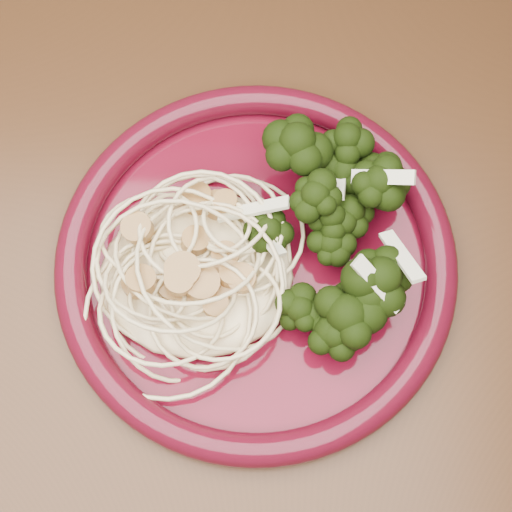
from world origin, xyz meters
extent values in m
plane|color=brown|center=(0.00, 0.00, 0.00)|extent=(3.50, 3.50, 0.00)
cube|color=#472814|center=(0.00, 0.00, 0.73)|extent=(1.20, 0.80, 0.04)
cylinder|color=#530818|center=(-0.06, -0.04, 0.75)|extent=(0.35, 0.35, 0.01)
torus|color=#530918|center=(-0.06, -0.04, 0.76)|extent=(0.36, 0.36, 0.02)
ellipsoid|color=beige|center=(-0.10, -0.05, 0.77)|extent=(0.17, 0.16, 0.03)
ellipsoid|color=black|center=(-0.01, -0.02, 0.78)|extent=(0.14, 0.18, 0.05)
camera|label=1|loc=(-0.06, -0.22, 1.24)|focal=50.00mm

